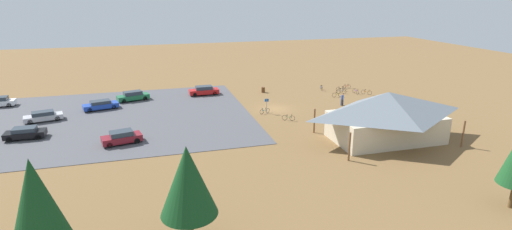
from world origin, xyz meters
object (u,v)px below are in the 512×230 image
object	(u,v)px
visitor_at_bikes	(373,104)
visitor_by_pavilion	(342,99)
pine_far_west	(37,207)
car_silver_front_row	(43,116)
bicycle_black_lone_east	(341,89)
bicycle_red_yard_left	(347,87)
bicycle_blue_lone_west	(322,88)
pine_west	(188,181)
car_green_near_entry	(133,96)
trash_bin	(263,90)
car_blue_second_row	(101,105)
bicycle_orange_yard_center	(366,92)
visitor_near_lot	(370,110)
bicycle_yellow_edge_south	(337,95)
bike_pavilion	(387,114)
car_red_end_stall	(204,90)
car_maroon_mid_lot	(122,137)
bicycle_silver_near_porch	(341,91)
bicycle_teal_edge_north	(265,111)
bicycle_purple_trailside	(356,91)
bicycle_green_yard_front	(288,118)
lot_sign	(267,104)
car_black_back_corner	(25,133)

from	to	relation	value
visitor_at_bikes	visitor_by_pavilion	world-z (taller)	visitor_by_pavilion
pine_far_west	car_silver_front_row	world-z (taller)	pine_far_west
pine_far_west	bicycle_black_lone_east	bearing A→B (deg)	-134.70
bicycle_red_yard_left	bicycle_blue_lone_west	world-z (taller)	bicycle_blue_lone_west
pine_west	car_green_near_entry	distance (m)	39.29
trash_bin	bicycle_blue_lone_west	size ratio (longest dim) A/B	0.52
car_silver_front_row	pine_west	bearing A→B (deg)	116.08
bicycle_black_lone_east	car_blue_second_row	size ratio (longest dim) A/B	0.32
bicycle_orange_yard_center	visitor_near_lot	world-z (taller)	visitor_near_lot
visitor_at_bikes	bicycle_blue_lone_west	bearing A→B (deg)	-80.64
bicycle_yellow_edge_south	bicycle_red_yard_left	bearing A→B (deg)	-131.51
bike_pavilion	car_red_end_stall	distance (m)	30.75
bicycle_blue_lone_west	visitor_by_pavilion	world-z (taller)	visitor_by_pavilion
car_blue_second_row	visitor_at_bikes	xyz separation A→B (m)	(-37.49, 10.50, 0.15)
bicycle_red_yard_left	car_silver_front_row	distance (m)	47.18
pine_west	visitor_by_pavilion	size ratio (longest dim) A/B	3.96
car_maroon_mid_lot	car_green_near_entry	bearing A→B (deg)	-92.64
bike_pavilion	bicycle_red_yard_left	bearing A→B (deg)	-108.69
bicycle_silver_near_porch	bicycle_teal_edge_north	bearing A→B (deg)	25.20
bicycle_silver_near_porch	bicycle_blue_lone_west	world-z (taller)	bicycle_blue_lone_west
trash_bin	visitor_near_lot	size ratio (longest dim) A/B	0.50
pine_west	visitor_by_pavilion	xyz separation A→B (m)	(-25.47, -27.76, -3.78)
bicycle_orange_yard_center	bicycle_purple_trailside	bearing A→B (deg)	-35.09
bicycle_yellow_edge_south	visitor_near_lot	xyz separation A→B (m)	(0.54, 10.57, 0.56)
bicycle_orange_yard_center	pine_west	bearing A→B (deg)	45.13
bicycle_green_yard_front	car_green_near_entry	bearing A→B (deg)	-38.47
pine_west	car_green_near_entry	xyz separation A→B (m)	(4.37, -38.85, -3.95)
lot_sign	car_black_back_corner	xyz separation A→B (m)	(29.42, 1.97, -0.69)
trash_bin	pine_far_west	size ratio (longest dim) A/B	0.11
pine_far_west	car_blue_second_row	world-z (taller)	pine_far_west
bicycle_silver_near_porch	bicycle_green_yard_front	size ratio (longest dim) A/B	1.08
bicycle_teal_edge_north	car_red_end_stall	world-z (taller)	car_red_end_stall
bicycle_teal_edge_north	car_silver_front_row	distance (m)	28.98
bicycle_silver_near_porch	car_blue_second_row	size ratio (longest dim) A/B	0.32
pine_west	car_silver_front_row	bearing A→B (deg)	-63.92
pine_far_west	visitor_near_lot	distance (m)	42.21
visitor_near_lot	car_red_end_stall	bearing A→B (deg)	-41.50
car_red_end_stall	car_black_back_corner	bearing A→B (deg)	32.65
bicycle_silver_near_porch	visitor_near_lot	bearing A→B (deg)	79.97
bicycle_red_yard_left	car_green_near_entry	distance (m)	35.84
bicycle_silver_near_porch	car_blue_second_row	world-z (taller)	car_blue_second_row
bicycle_green_yard_front	visitor_by_pavilion	world-z (taller)	visitor_by_pavilion
lot_sign	bicycle_silver_near_porch	world-z (taller)	lot_sign
car_maroon_mid_lot	car_black_back_corner	world-z (taller)	car_maroon_mid_lot
bicycle_yellow_edge_south	visitor_by_pavilion	distance (m)	4.97
bicycle_yellow_edge_south	car_red_end_stall	bearing A→B (deg)	-18.96
car_maroon_mid_lot	visitor_at_bikes	distance (m)	34.23
car_black_back_corner	visitor_by_pavilion	distance (m)	41.47
bicycle_black_lone_east	bicycle_teal_edge_north	xyz separation A→B (m)	(16.31, 8.86, -0.01)
bike_pavilion	car_blue_second_row	xyz separation A→B (m)	(32.20, -21.34, -2.36)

